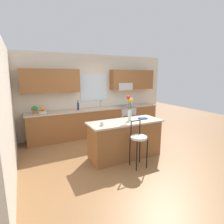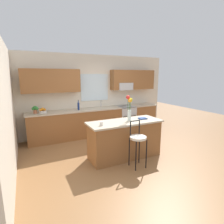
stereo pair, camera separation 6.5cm
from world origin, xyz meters
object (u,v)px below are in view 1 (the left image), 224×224
(fruit_bowl_oranges, at_px, (42,111))
(potted_plant_small, at_px, (35,109))
(bar_stool_near, at_px, (139,140))
(kitchen_island, at_px, (125,139))
(mug_ceramic, at_px, (102,124))
(oven_range, at_px, (125,118))
(flower_vase, at_px, (130,107))
(cookbook, at_px, (143,118))
(bottle_olive_oil, at_px, (78,106))

(fruit_bowl_oranges, relative_size, potted_plant_small, 1.06)
(bar_stool_near, relative_size, fruit_bowl_oranges, 4.34)
(kitchen_island, distance_m, potted_plant_small, 2.77)
(bar_stool_near, relative_size, mug_ceramic, 11.58)
(kitchen_island, xyz_separation_m, fruit_bowl_oranges, (-1.69, 1.94, 0.51))
(oven_range, relative_size, potted_plant_small, 4.08)
(kitchen_island, bearing_deg, flower_vase, 6.59)
(cookbook, bearing_deg, oven_range, 71.96)
(mug_ceramic, bearing_deg, bottle_olive_oil, 88.23)
(fruit_bowl_oranges, height_order, bottle_olive_oil, bottle_olive_oil)
(oven_range, bearing_deg, fruit_bowl_oranges, 179.41)
(oven_range, height_order, bottle_olive_oil, bottle_olive_oil)
(bar_stool_near, distance_m, bottle_olive_oil, 2.61)
(kitchen_island, height_order, flower_vase, flower_vase)
(bottle_olive_oil, bearing_deg, cookbook, -60.05)
(bottle_olive_oil, xyz_separation_m, potted_plant_small, (-1.29, -0.00, 0.00))
(bar_stool_near, bearing_deg, flower_vase, 77.69)
(kitchen_island, distance_m, cookbook, 0.70)
(oven_range, xyz_separation_m, kitchen_island, (-1.14, -1.91, 0.00))
(flower_vase, bearing_deg, kitchen_island, -173.41)
(kitchen_island, distance_m, mug_ceramic, 0.84)
(bar_stool_near, relative_size, cookbook, 5.21)
(fruit_bowl_oranges, bearing_deg, bar_stool_near, -56.07)
(kitchen_island, relative_size, fruit_bowl_oranges, 7.64)
(fruit_bowl_oranges, bearing_deg, mug_ceramic, -63.38)
(oven_range, distance_m, potted_plant_small, 3.09)
(cookbook, relative_size, potted_plant_small, 0.89)
(oven_range, bearing_deg, flower_vase, -118.12)
(kitchen_island, bearing_deg, bottle_olive_oil, 107.23)
(kitchen_island, relative_size, bottle_olive_oil, 5.84)
(oven_range, distance_m, bottle_olive_oil, 1.84)
(oven_range, height_order, bar_stool_near, bar_stool_near)
(flower_vase, height_order, bottle_olive_oil, flower_vase)
(potted_plant_small, bearing_deg, mug_ceramic, -58.94)
(bar_stool_near, height_order, mug_ceramic, bar_stool_near)
(flower_vase, xyz_separation_m, mug_ceramic, (-0.79, -0.12, -0.30))
(potted_plant_small, bearing_deg, bar_stool_near, -52.94)
(kitchen_island, bearing_deg, potted_plant_small, 134.31)
(kitchen_island, relative_size, potted_plant_small, 8.12)
(flower_vase, bearing_deg, cookbook, -2.63)
(flower_vase, relative_size, bottle_olive_oil, 1.97)
(kitchen_island, relative_size, bar_stool_near, 1.76)
(kitchen_island, xyz_separation_m, cookbook, (0.52, -0.00, 0.47))
(cookbook, xyz_separation_m, fruit_bowl_oranges, (-2.20, 1.94, 0.04))
(bar_stool_near, distance_m, cookbook, 0.82)
(oven_range, bearing_deg, cookbook, -108.04)
(mug_ceramic, distance_m, fruit_bowl_oranges, 2.28)
(bar_stool_near, xyz_separation_m, bottle_olive_oil, (-0.60, 2.50, 0.41))
(flower_vase, height_order, potted_plant_small, flower_vase)
(potted_plant_small, bearing_deg, oven_range, -0.46)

